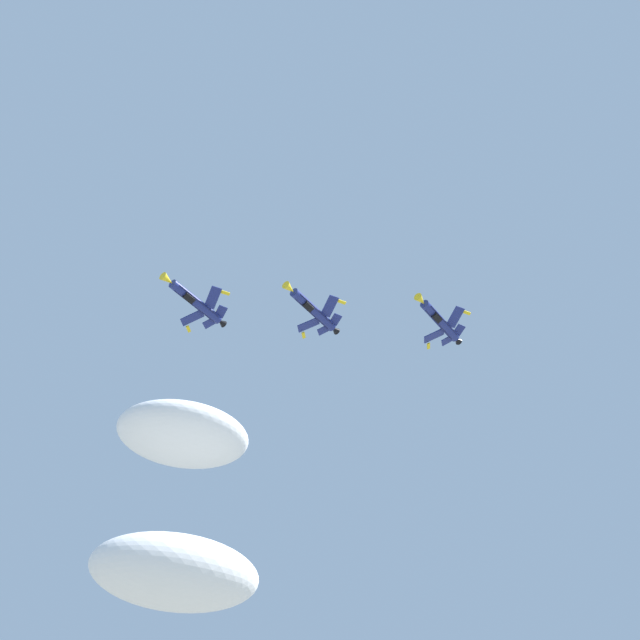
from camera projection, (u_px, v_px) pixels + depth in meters
name	position (u px, v px, depth m)	size (l,w,h in m)	color
cloud_near_formation	(176.00, 572.00, 287.66)	(67.02, 38.41, 27.79)	white
cloud_high_distant	(184.00, 435.00, 352.61)	(63.27, 48.39, 23.44)	white
fighter_jet_lead	(195.00, 301.00, 131.08)	(14.21, 10.97, 5.32)	navy
fighter_jet_left_wing	(313.00, 309.00, 134.10)	(14.21, 11.10, 5.10)	navy
fighter_jet_right_wing	(439.00, 320.00, 136.34)	(14.21, 11.05, 5.18)	navy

